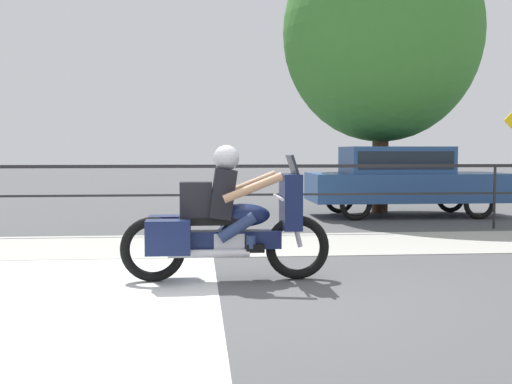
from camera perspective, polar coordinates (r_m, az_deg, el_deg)
ground_plane at (r=6.63m, az=-1.38°, el=-9.02°), size 120.00×120.00×0.00m
sidewalk_band at (r=9.97m, az=-2.69°, el=-4.70°), size 44.00×2.40×0.01m
crosswalk_band at (r=6.55m, az=-16.31°, el=-9.31°), size 2.92×6.00×0.01m
fence_railing at (r=11.52m, az=-3.06°, el=1.17°), size 36.00×0.05×1.21m
motorcycle at (r=7.19m, az=-2.85°, el=-2.60°), size 2.35×0.76×1.52m
parked_car at (r=14.58m, az=12.86°, el=1.35°), size 4.31×1.69×1.55m
tree_behind_sign at (r=15.61m, az=11.12°, el=13.69°), size 4.60×4.60×6.73m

